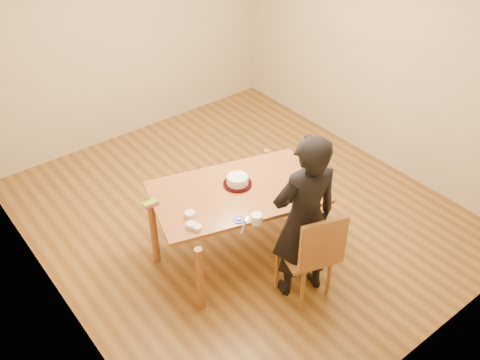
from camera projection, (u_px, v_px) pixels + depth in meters
room_shell at (219, 90)px, 5.21m from camera, size 4.00×4.50×2.70m
dining_table at (237, 192)px, 4.91m from camera, size 1.74×1.31×0.04m
dining_chair at (305, 254)px, 4.66m from camera, size 0.49×0.49×0.04m
cake_plate at (238, 184)px, 4.96m from camera, size 0.27×0.27×0.02m
cake at (237, 180)px, 4.94m from camera, size 0.20×0.20×0.06m
frosting_dome at (237, 176)px, 4.91m from camera, size 0.20×0.20×0.03m
frosting_tub at (257, 219)px, 4.51m from camera, size 0.10×0.10×0.09m
frosting_lid at (239, 220)px, 4.56m from camera, size 0.10×0.10×0.01m
frosting_dollop at (239, 219)px, 4.56m from camera, size 0.04×0.04×0.02m
ramekin_green at (197, 228)px, 4.46m from camera, size 0.08×0.08×0.04m
ramekin_yellow at (190, 214)px, 4.59m from camera, size 0.09×0.09×0.04m
ramekin_multi at (191, 225)px, 4.48m from camera, size 0.08×0.08×0.04m
candy_box_pink at (151, 205)px, 4.72m from camera, size 0.14×0.07×0.02m
candy_box_green at (150, 203)px, 4.71m from camera, size 0.14×0.07×0.02m
spatula at (243, 228)px, 4.48m from camera, size 0.15×0.12×0.01m
person at (304, 219)px, 4.47m from camera, size 0.68×0.54×1.64m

